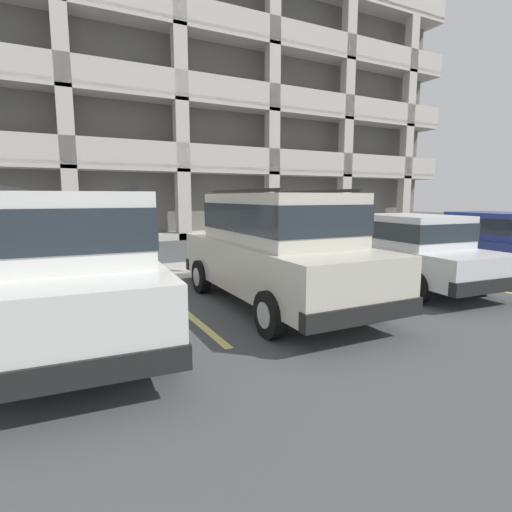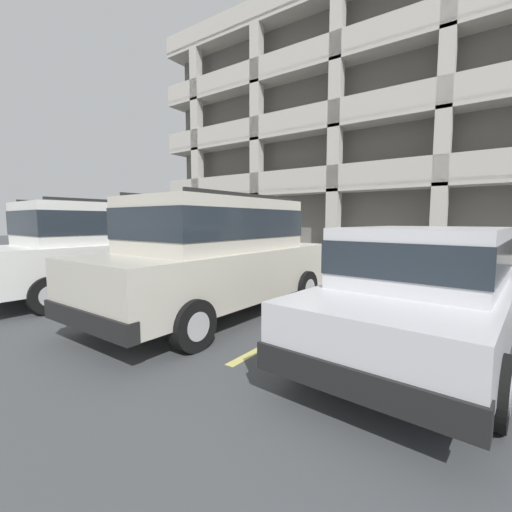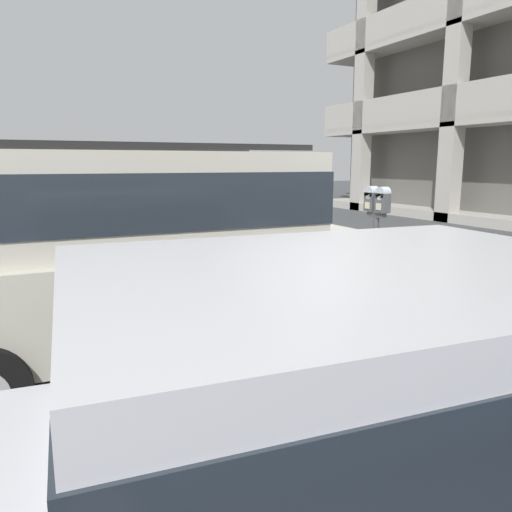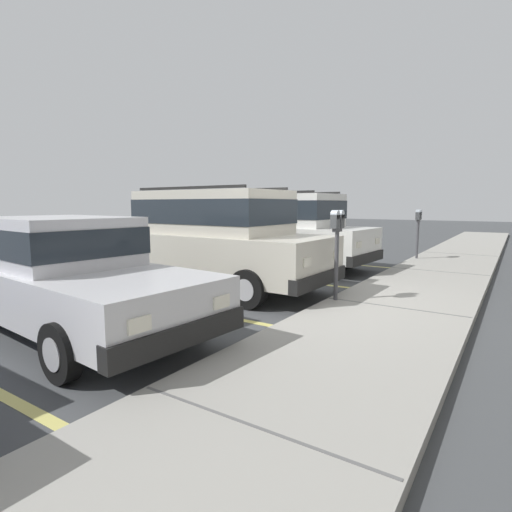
{
  "view_description": "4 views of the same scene",
  "coord_description": "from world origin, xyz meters",
  "px_view_note": "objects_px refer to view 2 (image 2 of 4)",
  "views": [
    {
      "loc": [
        -3.48,
        -8.26,
        1.91
      ],
      "look_at": [
        0.23,
        -1.1,
        0.72
      ],
      "focal_mm": 28.0,
      "sensor_mm": 36.0,
      "label": 1
    },
    {
      "loc": [
        3.92,
        -6.62,
        1.62
      ],
      "look_at": [
        -0.35,
        -0.59,
        0.85
      ],
      "focal_mm": 24.0,
      "sensor_mm": 36.0,
      "label": 2
    },
    {
      "loc": [
        4.61,
        -3.41,
        1.88
      ],
      "look_at": [
        -0.03,
        -1.16,
        0.91
      ],
      "focal_mm": 35.0,
      "sensor_mm": 36.0,
      "label": 3
    },
    {
      "loc": [
        6.24,
        2.83,
        1.71
      ],
      "look_at": [
        0.38,
        -1.03,
        0.8
      ],
      "focal_mm": 28.0,
      "sensor_mm": 36.0,
      "label": 4
    }
  ],
  "objects_px": {
    "parking_meter_near": "(293,237)",
    "parking_meter_far": "(131,233)",
    "silver_suv": "(217,252)",
    "red_sedan": "(101,245)",
    "parking_garage": "(457,135)",
    "dark_hatchback": "(426,288)"
  },
  "relations": [
    {
      "from": "silver_suv",
      "to": "parking_meter_near",
      "type": "xyz_separation_m",
      "value": [
        0.01,
        2.61,
        0.14
      ]
    },
    {
      "from": "silver_suv",
      "to": "parking_garage",
      "type": "relative_size",
      "value": 0.15
    },
    {
      "from": "red_sedan",
      "to": "parking_meter_near",
      "type": "bearing_deg",
      "value": 44.93
    },
    {
      "from": "red_sedan",
      "to": "dark_hatchback",
      "type": "xyz_separation_m",
      "value": [
        6.44,
        0.31,
        -0.27
      ]
    },
    {
      "from": "dark_hatchback",
      "to": "parking_meter_near",
      "type": "distance_m",
      "value": 4.1
    },
    {
      "from": "silver_suv",
      "to": "parking_garage",
      "type": "bearing_deg",
      "value": 84.66
    },
    {
      "from": "dark_hatchback",
      "to": "parking_meter_far",
      "type": "height_order",
      "value": "parking_meter_far"
    },
    {
      "from": "dark_hatchback",
      "to": "parking_garage",
      "type": "xyz_separation_m",
      "value": [
        -1.36,
        16.57,
        5.21
      ]
    },
    {
      "from": "parking_meter_far",
      "to": "parking_garage",
      "type": "relative_size",
      "value": 0.04
    },
    {
      "from": "dark_hatchback",
      "to": "parking_meter_near",
      "type": "height_order",
      "value": "parking_meter_near"
    },
    {
      "from": "dark_hatchback",
      "to": "parking_garage",
      "type": "distance_m",
      "value": 17.43
    },
    {
      "from": "parking_garage",
      "to": "parking_meter_near",
      "type": "bearing_deg",
      "value": -97.5
    },
    {
      "from": "red_sedan",
      "to": "parking_meter_far",
      "type": "xyz_separation_m",
      "value": [
        -2.99,
        2.83,
        0.1
      ]
    },
    {
      "from": "parking_meter_near",
      "to": "parking_meter_far",
      "type": "relative_size",
      "value": 1.04
    },
    {
      "from": "red_sedan",
      "to": "parking_meter_near",
      "type": "xyz_separation_m",
      "value": [
        3.22,
        2.82,
        0.14
      ]
    },
    {
      "from": "parking_meter_near",
      "to": "parking_garage",
      "type": "height_order",
      "value": "parking_garage"
    },
    {
      "from": "silver_suv",
      "to": "red_sedan",
      "type": "xyz_separation_m",
      "value": [
        -3.21,
        -0.2,
        0.0
      ]
    },
    {
      "from": "silver_suv",
      "to": "parking_meter_near",
      "type": "relative_size",
      "value": 3.22
    },
    {
      "from": "red_sedan",
      "to": "parking_garage",
      "type": "bearing_deg",
      "value": 77.05
    },
    {
      "from": "red_sedan",
      "to": "parking_garage",
      "type": "relative_size",
      "value": 0.15
    },
    {
      "from": "parking_meter_far",
      "to": "silver_suv",
      "type": "bearing_deg",
      "value": -22.96
    },
    {
      "from": "silver_suv",
      "to": "red_sedan",
      "type": "height_order",
      "value": "same"
    }
  ]
}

